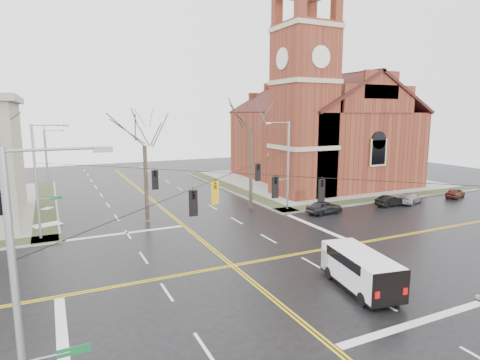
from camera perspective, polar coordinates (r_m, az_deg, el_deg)
name	(u,v)px	position (r m, az deg, el deg)	size (l,w,h in m)	color
ground	(233,266)	(27.12, -1.07, -12.08)	(120.00, 120.00, 0.00)	black
sidewalks	(233,265)	(27.09, -1.07, -11.93)	(80.00, 80.00, 0.17)	gray
road_markings	(233,266)	(27.12, -1.07, -12.07)	(100.00, 100.00, 0.01)	gold
church	(317,124)	(59.33, 10.92, 7.86)	(24.28, 27.48, 27.50)	maroon
signal_pole_ne	(287,163)	(41.06, 6.65, 2.42)	(2.75, 0.22, 9.00)	gray
signal_pole_nw	(38,179)	(34.83, -26.74, 0.19)	(2.75, 0.22, 9.00)	gray
signal_pole_sw	(24,305)	(12.54, -28.34, -15.34)	(2.75, 0.22, 9.00)	gray
span_wires	(232,173)	(25.50, -1.12, 0.99)	(23.02, 23.02, 0.03)	black
traffic_signals	(237,186)	(25.03, -0.48, -0.92)	(8.21, 8.26, 1.30)	black
streetlight_north_a	(48,161)	(51.25, -25.69, 2.40)	(2.30, 0.20, 8.00)	gray
streetlight_north_b	(47,148)	(71.17, -25.75, 4.14)	(2.30, 0.20, 8.00)	gray
cargo_van	(358,267)	(24.48, 16.48, -11.75)	(3.13, 5.90, 2.14)	white
parked_car_a	(324,207)	(41.11, 11.90, -3.79)	(1.56, 3.88, 1.32)	#232326
parked_car_b	(390,201)	(46.47, 20.59, -2.77)	(1.22, 3.50, 1.15)	black
parked_car_c	(410,198)	(48.68, 23.00, -2.38)	(1.64, 4.03, 1.17)	#9A999C
parked_car_d	(455,193)	(54.21, 28.29, -1.61)	(1.39, 3.45, 1.18)	#512017
tree_nw_near	(144,141)	(37.43, -13.45, 5.48)	(4.00, 4.00, 10.36)	#332920
tree_ne	(251,122)	(40.90, 1.59, 8.28)	(4.00, 4.00, 12.59)	#332920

